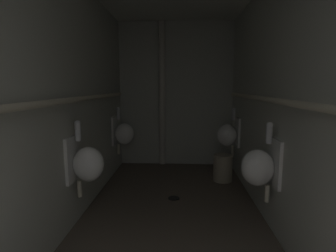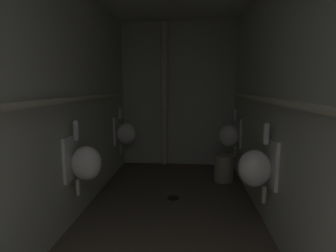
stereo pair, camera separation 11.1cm
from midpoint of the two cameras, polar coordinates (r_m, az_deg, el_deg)
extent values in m
cube|color=brown|center=(2.82, -0.55, -21.61)|extent=(2.06, 4.53, 0.08)
cube|color=#B6B9AC|center=(2.69, -22.37, 4.63)|extent=(0.06, 4.53, 2.45)
cube|color=#B6B9AC|center=(2.59, 22.13, 4.51)|extent=(0.06, 4.53, 2.45)
cube|color=#B6B9AC|center=(4.68, 1.00, 6.62)|extent=(2.06, 0.06, 2.45)
ellipsoid|color=white|center=(2.74, -17.60, -7.72)|extent=(0.30, 0.26, 0.34)
cube|color=white|center=(2.79, -20.66, -6.55)|extent=(0.03, 0.30, 0.44)
cylinder|color=silver|center=(2.71, -19.68, -1.29)|extent=(0.06, 0.06, 0.16)
sphere|color=silver|center=(2.69, -19.77, 0.49)|extent=(0.06, 0.06, 0.06)
cylinder|color=beige|center=(2.85, -19.30, -12.44)|extent=(0.04, 0.04, 0.16)
ellipsoid|color=white|center=(4.31, -9.92, -1.63)|extent=(0.30, 0.26, 0.34)
cube|color=white|center=(4.34, -11.94, -0.95)|extent=(0.03, 0.30, 0.44)
cylinder|color=silver|center=(4.29, -11.20, 2.47)|extent=(0.06, 0.06, 0.16)
sphere|color=silver|center=(4.28, -11.24, 3.60)|extent=(0.06, 0.06, 0.06)
cylinder|color=beige|center=(4.38, -11.12, -4.83)|extent=(0.04, 0.04, 0.16)
ellipsoid|color=white|center=(2.63, 17.28, -8.41)|extent=(0.30, 0.26, 0.34)
cube|color=white|center=(2.66, 20.59, -7.26)|extent=(0.03, 0.30, 0.44)
cylinder|color=silver|center=(2.58, 19.51, -1.74)|extent=(0.06, 0.06, 0.16)
sphere|color=silver|center=(2.57, 19.61, 0.13)|extent=(0.06, 0.06, 0.06)
cylinder|color=beige|center=(2.73, 19.13, -13.37)|extent=(0.04, 0.04, 0.16)
ellipsoid|color=white|center=(4.22, 11.65, -1.89)|extent=(0.30, 0.26, 0.34)
cube|color=white|center=(4.24, 13.74, -1.23)|extent=(0.03, 0.30, 0.44)
cylinder|color=silver|center=(4.19, 12.99, 2.28)|extent=(0.06, 0.06, 0.16)
sphere|color=silver|center=(4.18, 13.03, 3.44)|extent=(0.06, 0.06, 0.06)
cylinder|color=beige|center=(4.29, 12.87, -5.18)|extent=(0.04, 0.04, 0.16)
cylinder|color=beige|center=(2.70, -20.26, 5.27)|extent=(0.05, 3.71, 0.05)
sphere|color=beige|center=(4.46, -10.95, 6.70)|extent=(0.06, 0.06, 0.06)
cylinder|color=beige|center=(2.55, 20.32, 5.11)|extent=(0.05, 3.74, 0.05)
sphere|color=beige|center=(4.37, 12.92, 6.60)|extent=(0.06, 0.06, 0.06)
cylinder|color=beige|center=(4.58, -1.96, 6.58)|extent=(0.11, 0.11, 2.40)
cylinder|color=black|center=(3.44, 0.28, -15.00)|extent=(0.14, 0.14, 0.01)
cylinder|color=#9E937A|center=(4.03, 10.77, -8.71)|extent=(0.27, 0.27, 0.39)
camera|label=1|loc=(0.06, -87.31, 0.40)|focal=28.70mm
camera|label=2|loc=(0.06, 92.69, -0.40)|focal=28.70mm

